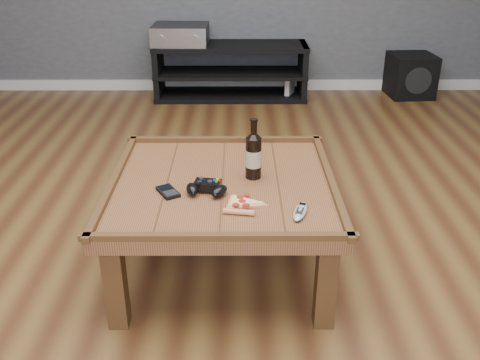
{
  "coord_description": "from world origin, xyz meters",
  "views": [
    {
      "loc": [
        0.07,
        -2.16,
        1.51
      ],
      "look_at": [
        0.08,
        -0.13,
        0.52
      ],
      "focal_mm": 40.0,
      "sensor_mm": 36.0,
      "label": 1
    }
  ],
  "objects_px": {
    "coffee_table": "(223,193)",
    "smartphone": "(168,192)",
    "remote_control": "(300,211)",
    "pizza_slice": "(242,204)",
    "av_receiver": "(180,34)",
    "game_console": "(290,88)",
    "media_console": "(231,71)",
    "beer_bottle": "(253,154)",
    "subwoofer": "(411,75)",
    "game_controller": "(207,188)"
  },
  "relations": [
    {
      "from": "media_console",
      "to": "pizza_slice",
      "type": "height_order",
      "value": "media_console"
    },
    {
      "from": "pizza_slice",
      "to": "game_console",
      "type": "xyz_separation_m",
      "value": [
        0.47,
        2.94,
        -0.36
      ]
    },
    {
      "from": "coffee_table",
      "to": "beer_bottle",
      "type": "xyz_separation_m",
      "value": [
        0.14,
        0.05,
        0.17
      ]
    },
    {
      "from": "coffee_table",
      "to": "smartphone",
      "type": "relative_size",
      "value": 7.38
    },
    {
      "from": "smartphone",
      "to": "subwoofer",
      "type": "height_order",
      "value": "smartphone"
    },
    {
      "from": "coffee_table",
      "to": "game_console",
      "type": "relative_size",
      "value": 4.62
    },
    {
      "from": "subwoofer",
      "to": "media_console",
      "type": "bearing_deg",
      "value": 177.23
    },
    {
      "from": "coffee_table",
      "to": "game_controller",
      "type": "height_order",
      "value": "game_controller"
    },
    {
      "from": "coffee_table",
      "to": "smartphone",
      "type": "distance_m",
      "value": 0.27
    },
    {
      "from": "remote_control",
      "to": "game_console",
      "type": "height_order",
      "value": "remote_control"
    },
    {
      "from": "smartphone",
      "to": "av_receiver",
      "type": "bearing_deg",
      "value": 64.48
    },
    {
      "from": "pizza_slice",
      "to": "game_controller",
      "type": "bearing_deg",
      "value": 151.85
    },
    {
      "from": "coffee_table",
      "to": "pizza_slice",
      "type": "distance_m",
      "value": 0.25
    },
    {
      "from": "pizza_slice",
      "to": "game_console",
      "type": "height_order",
      "value": "pizza_slice"
    },
    {
      "from": "smartphone",
      "to": "remote_control",
      "type": "height_order",
      "value": "remote_control"
    },
    {
      "from": "game_controller",
      "to": "game_console",
      "type": "bearing_deg",
      "value": 87.25
    },
    {
      "from": "coffee_table",
      "to": "subwoofer",
      "type": "height_order",
      "value": "coffee_table"
    },
    {
      "from": "game_controller",
      "to": "game_console",
      "type": "distance_m",
      "value": 2.92
    },
    {
      "from": "pizza_slice",
      "to": "av_receiver",
      "type": "relative_size",
      "value": 0.49
    },
    {
      "from": "media_console",
      "to": "game_controller",
      "type": "height_order",
      "value": "game_controller"
    },
    {
      "from": "game_controller",
      "to": "av_receiver",
      "type": "distance_m",
      "value": 2.88
    },
    {
      "from": "beer_bottle",
      "to": "subwoofer",
      "type": "relative_size",
      "value": 0.67
    },
    {
      "from": "coffee_table",
      "to": "av_receiver",
      "type": "relative_size",
      "value": 2.05
    },
    {
      "from": "game_controller",
      "to": "subwoofer",
      "type": "bearing_deg",
      "value": 68.37
    },
    {
      "from": "game_console",
      "to": "subwoofer",
      "type": "bearing_deg",
      "value": 28.0
    },
    {
      "from": "beer_bottle",
      "to": "subwoofer",
      "type": "xyz_separation_m",
      "value": [
        1.56,
        2.75,
        -0.37
      ]
    },
    {
      "from": "beer_bottle",
      "to": "game_console",
      "type": "xyz_separation_m",
      "value": [
        0.41,
        2.67,
        -0.46
      ]
    },
    {
      "from": "coffee_table",
      "to": "av_receiver",
      "type": "xyz_separation_m",
      "value": [
        -0.45,
        2.74,
        0.19
      ]
    },
    {
      "from": "coffee_table",
      "to": "pizza_slice",
      "type": "height_order",
      "value": "coffee_table"
    },
    {
      "from": "media_console",
      "to": "smartphone",
      "type": "distance_m",
      "value": 2.88
    },
    {
      "from": "coffee_table",
      "to": "beer_bottle",
      "type": "bearing_deg",
      "value": 19.13
    },
    {
      "from": "pizza_slice",
      "to": "subwoofer",
      "type": "xyz_separation_m",
      "value": [
        1.61,
        3.02,
        -0.26
      ]
    },
    {
      "from": "coffee_table",
      "to": "media_console",
      "type": "height_order",
      "value": "media_console"
    },
    {
      "from": "coffee_table",
      "to": "game_controller",
      "type": "bearing_deg",
      "value": -120.04
    },
    {
      "from": "media_console",
      "to": "beer_bottle",
      "type": "relative_size",
      "value": 4.99
    },
    {
      "from": "remote_control",
      "to": "av_receiver",
      "type": "xyz_separation_m",
      "value": [
        -0.77,
        3.04,
        0.12
      ]
    },
    {
      "from": "media_console",
      "to": "pizza_slice",
      "type": "bearing_deg",
      "value": -88.36
    },
    {
      "from": "media_console",
      "to": "beer_bottle",
      "type": "distance_m",
      "value": 2.72
    },
    {
      "from": "media_console",
      "to": "subwoofer",
      "type": "xyz_separation_m",
      "value": [
        1.7,
        0.05,
        -0.05
      ]
    },
    {
      "from": "remote_control",
      "to": "game_console",
      "type": "xyz_separation_m",
      "value": [
        0.23,
        3.01,
        -0.36
      ]
    },
    {
      "from": "game_controller",
      "to": "remote_control",
      "type": "xyz_separation_m",
      "value": [
        0.38,
        -0.18,
        -0.01
      ]
    },
    {
      "from": "smartphone",
      "to": "media_console",
      "type": "bearing_deg",
      "value": 55.48
    },
    {
      "from": "game_controller",
      "to": "smartphone",
      "type": "bearing_deg",
      "value": -170.47
    },
    {
      "from": "pizza_slice",
      "to": "subwoofer",
      "type": "distance_m",
      "value": 3.44
    },
    {
      "from": "media_console",
      "to": "game_console",
      "type": "bearing_deg",
      "value": -3.46
    },
    {
      "from": "beer_bottle",
      "to": "game_controller",
      "type": "relative_size",
      "value": 1.41
    },
    {
      "from": "media_console",
      "to": "game_console",
      "type": "height_order",
      "value": "media_console"
    },
    {
      "from": "beer_bottle",
      "to": "pizza_slice",
      "type": "distance_m",
      "value": 0.3
    },
    {
      "from": "game_console",
      "to": "game_controller",
      "type": "bearing_deg",
      "value": -78.37
    },
    {
      "from": "game_console",
      "to": "remote_control",
      "type": "bearing_deg",
      "value": -70.49
    }
  ]
}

